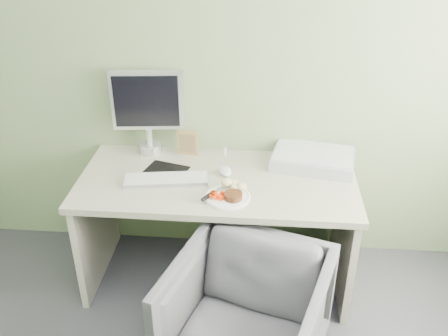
# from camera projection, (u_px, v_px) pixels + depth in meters

# --- Properties ---
(wall_back) EXTENTS (3.50, 0.00, 3.50)m
(wall_back) POSITION_uv_depth(u_px,v_px,m) (223.00, 54.00, 2.89)
(wall_back) COLOR gray
(wall_back) RESTS_ON floor
(desk) EXTENTS (1.60, 0.75, 0.73)m
(desk) POSITION_uv_depth(u_px,v_px,m) (217.00, 205.00, 2.96)
(desk) COLOR #B8B39A
(desk) RESTS_ON floor
(plate) EXTENTS (0.25, 0.25, 0.01)m
(plate) POSITION_uv_depth(u_px,v_px,m) (228.00, 197.00, 2.70)
(plate) COLOR white
(plate) RESTS_ON desk
(steak) EXTENTS (0.11, 0.11, 0.03)m
(steak) POSITION_uv_depth(u_px,v_px,m) (233.00, 196.00, 2.66)
(steak) COLOR black
(steak) RESTS_ON plate
(potato_pile) EXTENTS (0.12, 0.09, 0.06)m
(potato_pile) POSITION_uv_depth(u_px,v_px,m) (235.00, 185.00, 2.73)
(potato_pile) COLOR tan
(potato_pile) RESTS_ON plate
(carrot_heap) EXTENTS (0.07, 0.06, 0.04)m
(carrot_heap) POSITION_uv_depth(u_px,v_px,m) (217.00, 195.00, 2.67)
(carrot_heap) COLOR #FF3905
(carrot_heap) RESTS_ON plate
(steak_knife) EXTENTS (0.13, 0.18, 0.01)m
(steak_knife) POSITION_uv_depth(u_px,v_px,m) (211.00, 194.00, 2.68)
(steak_knife) COLOR silver
(steak_knife) RESTS_ON plate
(mousepad) EXTENTS (0.29, 0.27, 0.00)m
(mousepad) POSITION_uv_depth(u_px,v_px,m) (165.00, 171.00, 2.95)
(mousepad) COLOR black
(mousepad) RESTS_ON desk
(keyboard) EXTENTS (0.49, 0.21, 0.02)m
(keyboard) POSITION_uv_depth(u_px,v_px,m) (166.00, 179.00, 2.84)
(keyboard) COLOR white
(keyboard) RESTS_ON desk
(computer_mouse) EXTENTS (0.10, 0.13, 0.04)m
(computer_mouse) POSITION_uv_depth(u_px,v_px,m) (225.00, 171.00, 2.91)
(computer_mouse) COLOR white
(computer_mouse) RESTS_ON desk
(photo_frame) EXTENTS (0.13, 0.03, 0.16)m
(photo_frame) POSITION_uv_depth(u_px,v_px,m) (187.00, 143.00, 3.10)
(photo_frame) COLOR olive
(photo_frame) RESTS_ON desk
(eyedrop_bottle) EXTENTS (0.02, 0.02, 0.06)m
(eyedrop_bottle) POSITION_uv_depth(u_px,v_px,m) (225.00, 151.00, 3.12)
(eyedrop_bottle) COLOR white
(eyedrop_bottle) RESTS_ON desk
(scanner) EXTENTS (0.53, 0.41, 0.08)m
(scanner) POSITION_uv_depth(u_px,v_px,m) (313.00, 159.00, 3.00)
(scanner) COLOR #A8AAB0
(scanner) RESTS_ON desk
(monitor) EXTENTS (0.44, 0.14, 0.53)m
(monitor) POSITION_uv_depth(u_px,v_px,m) (148.00, 108.00, 3.03)
(monitor) COLOR silver
(monitor) RESTS_ON desk
(desk_chair) EXTENTS (0.91, 0.92, 0.67)m
(desk_chair) POSITION_uv_depth(u_px,v_px,m) (246.00, 320.00, 2.46)
(desk_chair) COLOR #3F3E44
(desk_chair) RESTS_ON floor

